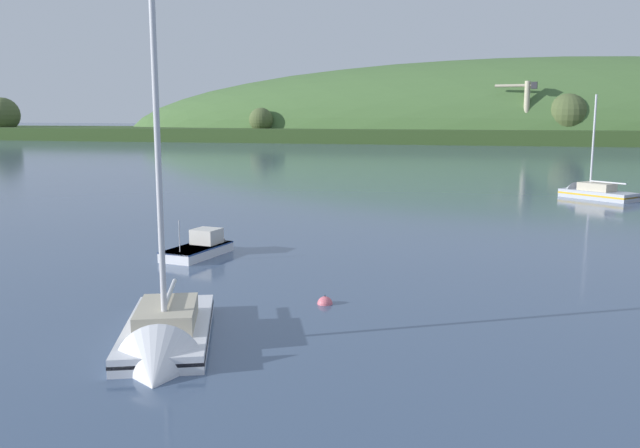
{
  "coord_description": "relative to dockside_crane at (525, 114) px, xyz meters",
  "views": [
    {
      "loc": [
        21.78,
        0.85,
        9.1
      ],
      "look_at": [
        6.4,
        44.37,
        1.48
      ],
      "focal_mm": 36.88,
      "sensor_mm": 36.0,
      "label": 1
    }
  ],
  "objects": [
    {
      "name": "mooring_buoy_foreground",
      "position": [
        -1.1,
        -195.26,
        -9.66
      ],
      "size": [
        0.75,
        0.75,
        0.83
      ],
      "color": "#E06675",
      "rests_on": "ground"
    },
    {
      "name": "fishing_boat_moored",
      "position": [
        -12.54,
        -187.03,
        -9.37
      ],
      "size": [
        2.76,
        5.79,
        3.61
      ],
      "rotation": [
        0.0,
        0.0,
        1.5
      ],
      "color": "white",
      "rests_on": "ground"
    },
    {
      "name": "dockside_crane",
      "position": [
        0.0,
        0.0,
        0.0
      ],
      "size": [
        13.23,
        4.17,
        20.12
      ],
      "rotation": [
        0.0,
        0.0,
        3.09
      ],
      "color": "#4C4C51",
      "rests_on": "ground"
    },
    {
      "name": "sailboat_midwater_white",
      "position": [
        -4.99,
        -203.35,
        -9.45
      ],
      "size": [
        7.05,
        9.71,
        14.97
      ],
      "rotation": [
        0.0,
        0.0,
        5.17
      ],
      "color": "white",
      "rests_on": "ground"
    },
    {
      "name": "far_shoreline_hill",
      "position": [
        2.2,
        32.16,
        -9.46
      ],
      "size": [
        427.22,
        120.63,
        60.25
      ],
      "rotation": [
        0.0,
        0.0,
        0.09
      ],
      "color": "#314A21",
      "rests_on": "ground"
    },
    {
      "name": "sailboat_far_left",
      "position": [
        13.13,
        -145.68,
        -9.37
      ],
      "size": [
        9.11,
        7.77,
        12.82
      ],
      "rotation": [
        0.0,
        0.0,
        2.52
      ],
      "color": "#ADB2BC",
      "rests_on": "ground"
    }
  ]
}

